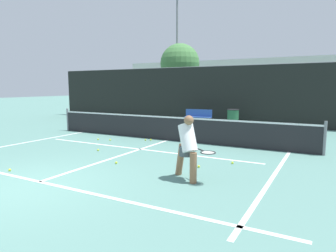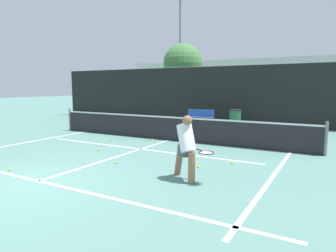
# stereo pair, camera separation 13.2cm
# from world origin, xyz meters

# --- Properties ---
(ground_plane) EXTENTS (100.00, 100.00, 0.00)m
(ground_plane) POSITION_xyz_m (0.00, 0.00, 0.00)
(ground_plane) COLOR slate
(court_baseline_near) EXTENTS (11.00, 0.10, 0.01)m
(court_baseline_near) POSITION_xyz_m (0.00, 0.40, 0.00)
(court_baseline_near) COLOR white
(court_baseline_near) RESTS_ON ground
(court_service_line) EXTENTS (8.25, 0.10, 0.01)m
(court_service_line) POSITION_xyz_m (0.00, 4.40, 0.00)
(court_service_line) COLOR white
(court_service_line) RESTS_ON ground
(court_center_mark) EXTENTS (0.10, 5.96, 0.01)m
(court_center_mark) POSITION_xyz_m (0.00, 3.38, 0.00)
(court_center_mark) COLOR white
(court_center_mark) RESTS_ON ground
(court_sideline_left) EXTENTS (0.10, 6.96, 0.01)m
(court_sideline_left) POSITION_xyz_m (-4.51, 3.38, 0.00)
(court_sideline_left) COLOR white
(court_sideline_left) RESTS_ON ground
(court_sideline_right) EXTENTS (0.10, 6.96, 0.01)m
(court_sideline_right) POSITION_xyz_m (4.51, 3.38, 0.00)
(court_sideline_right) COLOR white
(court_sideline_right) RESTS_ON ground
(net) EXTENTS (11.09, 0.09, 1.07)m
(net) POSITION_xyz_m (0.00, 6.36, 0.51)
(net) COLOR slate
(net) RESTS_ON ground
(fence_back) EXTENTS (24.00, 0.06, 3.29)m
(fence_back) POSITION_xyz_m (0.00, 12.61, 1.64)
(fence_back) COLOR black
(fence_back) RESTS_ON ground
(player_practicing) EXTENTS (1.23, 0.68, 1.49)m
(player_practicing) POSITION_xyz_m (2.83, 2.13, 0.79)
(player_practicing) COLOR #8C6042
(player_practicing) RESTS_ON ground
(tennis_ball_scattered_0) EXTENTS (0.07, 0.07, 0.07)m
(tennis_ball_scattered_0) POSITION_xyz_m (0.51, 2.47, 0.03)
(tennis_ball_scattered_0) COLOR #D1E033
(tennis_ball_scattered_0) RESTS_ON ground
(tennis_ball_scattered_1) EXTENTS (0.07, 0.07, 0.07)m
(tennis_ball_scattered_1) POSITION_xyz_m (-2.45, 5.06, 0.03)
(tennis_ball_scattered_1) COLOR #D1E033
(tennis_ball_scattered_1) RESTS_ON ground
(tennis_ball_scattered_2) EXTENTS (0.07, 0.07, 0.07)m
(tennis_ball_scattered_2) POSITION_xyz_m (2.66, 3.20, 0.03)
(tennis_ball_scattered_2) COLOR #D1E033
(tennis_ball_scattered_2) RESTS_ON ground
(tennis_ball_scattered_3) EXTENTS (0.07, 0.07, 0.07)m
(tennis_ball_scattered_3) POSITION_xyz_m (3.32, 4.00, 0.03)
(tennis_ball_scattered_3) COLOR #D1E033
(tennis_ball_scattered_3) RESTS_ON ground
(tennis_ball_scattered_4) EXTENTS (0.07, 0.07, 0.07)m
(tennis_ball_scattered_4) POSITION_xyz_m (-1.39, 0.62, 0.03)
(tennis_ball_scattered_4) COLOR #D1E033
(tennis_ball_scattered_4) RESTS_ON ground
(tennis_ball_scattered_5) EXTENTS (0.07, 0.07, 0.07)m
(tennis_ball_scattered_5) POSITION_xyz_m (-1.95, 5.20, 0.03)
(tennis_ball_scattered_5) COLOR #D1E033
(tennis_ball_scattered_5) RESTS_ON ground
(tennis_ball_scattered_6) EXTENTS (0.07, 0.07, 0.07)m
(tennis_ball_scattered_6) POSITION_xyz_m (-0.56, 6.00, 0.03)
(tennis_ball_scattered_6) COLOR #D1E033
(tennis_ball_scattered_6) RESTS_ON ground
(tennis_ball_scattered_7) EXTENTS (0.07, 0.07, 0.07)m
(tennis_ball_scattered_7) POSITION_xyz_m (-1.07, 3.51, 0.03)
(tennis_ball_scattered_7) COLOR #D1E033
(tennis_ball_scattered_7) RESTS_ON ground
(tennis_ball_scattered_8) EXTENTS (0.07, 0.07, 0.07)m
(tennis_ball_scattered_8) POSITION_xyz_m (-0.73, 5.86, 0.03)
(tennis_ball_scattered_8) COLOR #D1E033
(tennis_ball_scattered_8) RESTS_ON ground
(courtside_bench) EXTENTS (1.53, 0.58, 0.86)m
(courtside_bench) POSITION_xyz_m (-0.82, 11.38, 0.46)
(courtside_bench) COLOR #2D519E
(courtside_bench) RESTS_ON ground
(trash_bin) EXTENTS (0.62, 0.62, 0.93)m
(trash_bin) POSITION_xyz_m (1.07, 11.59, 0.47)
(trash_bin) COLOR #28603D
(trash_bin) RESTS_ON ground
(parked_car) EXTENTS (1.88, 4.67, 1.35)m
(parked_car) POSITION_xyz_m (-2.20, 16.38, 0.57)
(parked_car) COLOR navy
(parked_car) RESTS_ON ground
(floodlight_mast) EXTENTS (1.10, 0.24, 10.35)m
(floodlight_mast) POSITION_xyz_m (-6.27, 19.45, 6.40)
(floodlight_mast) COLOR slate
(floodlight_mast) RESTS_ON ground
(tree_west) EXTENTS (3.15, 3.15, 5.55)m
(tree_west) POSITION_xyz_m (-5.31, 18.10, 3.95)
(tree_west) COLOR brown
(tree_west) RESTS_ON ground
(building_far) EXTENTS (36.00, 2.40, 5.15)m
(building_far) POSITION_xyz_m (0.00, 30.63, 2.58)
(building_far) COLOR beige
(building_far) RESTS_ON ground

